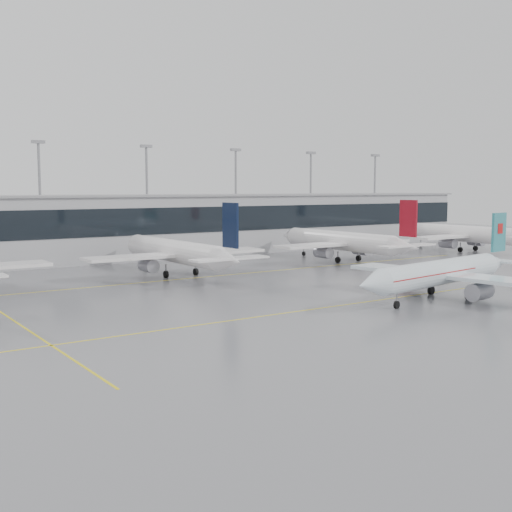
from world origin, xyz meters
TOP-DOWN VIEW (x-y plane):
  - ground at (0.00, 0.00)m, footprint 320.00×320.00m
  - taxi_line_main at (0.00, 0.00)m, footprint 120.00×0.25m
  - taxi_line_north at (0.00, 30.00)m, footprint 120.00×0.25m
  - taxi_line_cross at (-30.00, 15.00)m, footprint 0.25×60.00m
  - terminal at (0.00, 62.00)m, footprint 180.00×15.00m
  - terminal_glass at (0.00, 54.45)m, footprint 180.00×0.20m
  - terminal_roof at (0.00, 62.00)m, footprint 182.00×16.00m
  - light_masts at (0.00, 68.00)m, footprint 156.40×1.00m
  - air_canada_jet at (17.84, -3.58)m, footprint 33.70×26.47m
  - parked_jet_c at (-0.00, 33.69)m, footprint 29.64×36.96m
  - parked_jet_d at (35.00, 33.69)m, footprint 29.64×36.96m
  - parked_jet_e at (70.00, 33.69)m, footprint 29.64×36.96m

SIDE VIEW (x-z plane):
  - ground at x=0.00m, z-range 0.00..0.00m
  - taxi_line_main at x=0.00m, z-range 0.00..0.01m
  - taxi_line_north at x=0.00m, z-range 0.00..0.01m
  - taxi_line_cross at x=-30.00m, z-range 0.00..0.01m
  - air_canada_jet at x=17.84m, z-range -1.92..8.36m
  - parked_jet_c at x=0.00m, z-range -2.15..9.57m
  - parked_jet_d at x=35.00m, z-range -2.15..9.57m
  - parked_jet_e at x=70.00m, z-range -2.15..9.57m
  - terminal at x=0.00m, z-range 0.00..12.00m
  - terminal_glass at x=0.00m, z-range 5.00..10.00m
  - terminal_roof at x=0.00m, z-range 12.00..12.40m
  - light_masts at x=0.00m, z-range 2.04..24.64m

